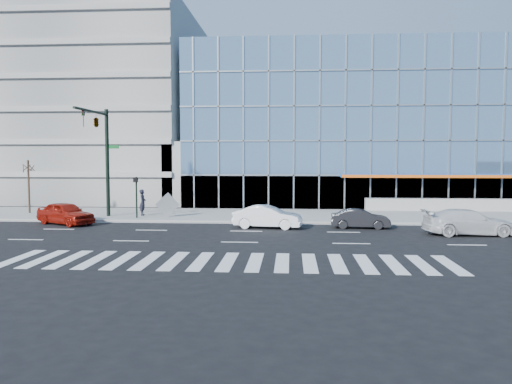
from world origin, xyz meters
TOP-DOWN VIEW (x-y plane):
  - ground at (0.00, 0.00)m, footprint 160.00×160.00m
  - sidewalk at (0.00, 8.00)m, footprint 120.00×8.00m
  - theatre_building at (14.00, 26.00)m, footprint 42.00×26.00m
  - parking_garage at (-20.00, 26.00)m, footprint 24.00×24.00m
  - ramp_block at (-6.00, 18.00)m, footprint 6.00×8.00m
  - tower_backdrop at (-30.00, 70.00)m, footprint 14.00×14.00m
  - traffic_signal at (-11.00, 4.57)m, footprint 1.14×5.74m
  - ped_signal_post at (-8.50, 4.94)m, footprint 0.30×0.33m
  - street_tree_near at (-18.00, 7.50)m, footprint 1.10×1.10m
  - white_suv at (13.25, -0.50)m, footprint 5.34×2.41m
  - white_sedan at (1.25, 1.47)m, footprint 4.60×2.10m
  - dark_sedan at (7.25, 1.80)m, footprint 3.82×1.52m
  - red_sedan at (-12.59, 2.23)m, footprint 4.83×3.76m
  - pedestrian at (-8.51, 6.53)m, footprint 0.55×0.77m
  - tilted_panel at (-6.34, 5.53)m, footprint 1.70×0.80m

SIDE VIEW (x-z plane):
  - ground at x=0.00m, z-range 0.00..0.00m
  - sidewalk at x=0.00m, z-range 0.00..0.15m
  - dark_sedan at x=7.25m, z-range 0.00..1.24m
  - white_sedan at x=1.25m, z-range 0.00..1.46m
  - white_suv at x=13.25m, z-range 0.00..1.52m
  - red_sedan at x=-12.59m, z-range 0.00..1.54m
  - tilted_panel at x=-6.34m, z-range 0.15..1.99m
  - pedestrian at x=-8.51m, z-range 0.15..2.13m
  - ped_signal_post at x=-8.50m, z-range 0.64..3.64m
  - ramp_block at x=-6.00m, z-range 0.00..6.00m
  - street_tree_near at x=-18.00m, z-range 1.66..5.89m
  - traffic_signal at x=-11.00m, z-range 2.16..10.16m
  - theatre_building at x=14.00m, z-range 0.00..15.00m
  - parking_garage at x=-20.00m, z-range 0.00..20.00m
  - tower_backdrop at x=-30.00m, z-range 0.00..48.00m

